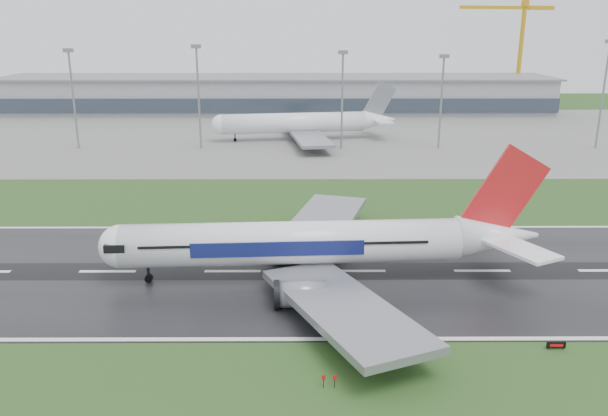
{
  "coord_description": "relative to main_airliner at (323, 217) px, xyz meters",
  "views": [
    {
      "loc": [
        11.02,
        -89.37,
        37.92
      ],
      "look_at": [
        11.49,
        12.0,
        7.0
      ],
      "focal_mm": 35.67,
      "sensor_mm": 36.0,
      "label": 1
    }
  ],
  "objects": [
    {
      "name": "ground",
      "position": [
        -14.29,
        2.6,
        -10.04
      ],
      "size": [
        520.0,
        520.0,
        0.0
      ],
      "primitive_type": "plane",
      "color": "#214418",
      "rests_on": "ground"
    },
    {
      "name": "runway",
      "position": [
        -14.29,
        2.6,
        -9.99
      ],
      "size": [
        400.0,
        45.0,
        0.1
      ],
      "primitive_type": "cube",
      "color": "black",
      "rests_on": "ground"
    },
    {
      "name": "apron",
      "position": [
        -14.29,
        127.6,
        -10.0
      ],
      "size": [
        400.0,
        130.0,
        0.08
      ],
      "primitive_type": "cube",
      "color": "slate",
      "rests_on": "ground"
    },
    {
      "name": "terminal",
      "position": [
        -14.29,
        187.6,
        -2.54
      ],
      "size": [
        240.0,
        36.0,
        15.0
      ],
      "primitive_type": "cube",
      "color": "gray",
      "rests_on": "ground"
    },
    {
      "name": "main_airliner",
      "position": [
        0.0,
        0.0,
        0.0
      ],
      "size": [
        70.72,
        67.69,
        19.87
      ],
      "primitive_type": null,
      "rotation": [
        0.0,
        0.0,
        0.05
      ],
      "color": "white",
      "rests_on": "runway"
    },
    {
      "name": "parked_airliner",
      "position": [
        -3.15,
        117.75,
        -0.55
      ],
      "size": [
        72.53,
        68.83,
        18.81
      ],
      "primitive_type": null,
      "rotation": [
        0.0,
        0.0,
        0.15
      ],
      "color": "white",
      "rests_on": "apron"
    },
    {
      "name": "tower_crane",
      "position": [
        98.92,
        202.6,
        14.02
      ],
      "size": [
        47.7,
        16.92,
        48.1
      ],
      "primitive_type": null,
      "rotation": [
        0.0,
        0.0,
        0.3
      ],
      "color": "#C38C12",
      "rests_on": "ground"
    },
    {
      "name": "runway_sign",
      "position": [
        27.72,
        -21.64,
        -9.52
      ],
      "size": [
        2.3,
        0.79,
        1.04
      ],
      "primitive_type": null,
      "rotation": [
        0.0,
        0.0,
        -0.23
      ],
      "color": "black",
      "rests_on": "ground"
    },
    {
      "name": "floodmast_1",
      "position": [
        -74.06,
        102.6,
        4.85
      ],
      "size": [
        0.64,
        0.64,
        29.77
      ],
      "primitive_type": "cylinder",
      "color": "gray",
      "rests_on": "ground"
    },
    {
      "name": "floodmast_2",
      "position": [
        -35.16,
        102.6,
        5.42
      ],
      "size": [
        0.64,
        0.64,
        30.92
      ],
      "primitive_type": "cylinder",
      "color": "gray",
      "rests_on": "ground"
    },
    {
      "name": "floodmast_3",
      "position": [
        9.49,
        102.6,
        4.55
      ],
      "size": [
        0.64,
        0.64,
        29.16
      ],
      "primitive_type": "cylinder",
      "color": "gray",
      "rests_on": "ground"
    },
    {
      "name": "floodmast_4",
      "position": [
        40.45,
        102.6,
        3.96
      ],
      "size": [
        0.64,
        0.64,
        27.99
      ],
      "primitive_type": "cylinder",
      "color": "gray",
      "rests_on": "ground"
    },
    {
      "name": "floodmast_5",
      "position": [
        90.73,
        102.6,
        6.14
      ],
      "size": [
        0.64,
        0.64,
        32.35
      ],
      "primitive_type": "cylinder",
      "color": "gray",
      "rests_on": "ground"
    }
  ]
}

